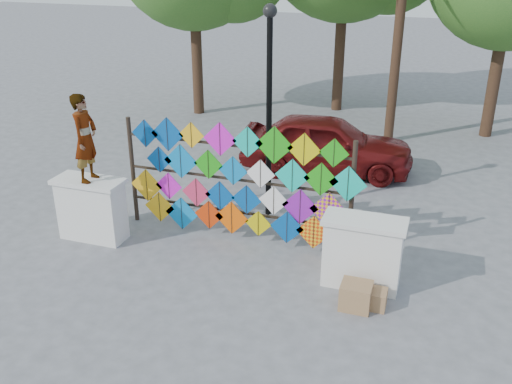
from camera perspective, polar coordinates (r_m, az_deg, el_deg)
ground at (r=11.09m, az=-3.44°, el=-6.22°), size 80.00×80.00×0.00m
parapet_left at (r=11.84m, az=-16.10°, el=-1.60°), size 1.40×0.65×1.28m
parapet_right at (r=9.99m, az=10.60°, el=-5.94°), size 1.40×0.65×1.28m
kite_rack at (r=11.12m, az=-1.72°, el=0.88°), size 4.92×0.24×2.44m
vendor_woman at (r=11.27m, az=-16.72°, el=5.19°), size 0.45×0.65×1.71m
sedan at (r=14.87m, az=7.07°, el=4.81°), size 4.57×2.24×1.50m
lamppost at (r=11.74m, az=1.33°, el=9.74°), size 0.28×0.28×4.46m
cardboard_box_near at (r=9.62m, az=9.96°, el=-10.18°), size 0.50×0.44×0.44m
cardboard_box_far at (r=9.72m, az=11.79°, el=-10.40°), size 0.38×0.35×0.32m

